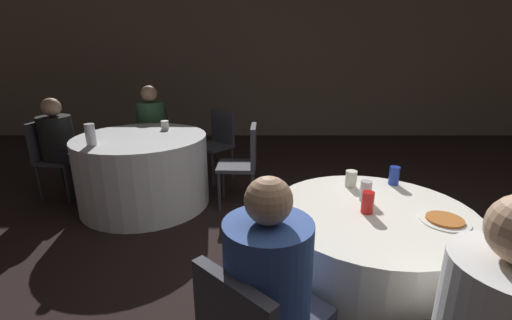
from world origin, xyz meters
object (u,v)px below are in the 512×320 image
at_px(chair_far_north, 153,134).
at_px(chair_far_east, 245,158).
at_px(person_blue_shirt, 278,309).
at_px(pizza_plate_near, 444,220).
at_px(table_far, 144,171).
at_px(bottle_far, 90,135).
at_px(chair_far_west, 52,152).
at_px(person_green_jacket, 151,130).
at_px(soda_can_red, 367,202).
at_px(table_near, 366,269).
at_px(soda_can_blue, 394,176).
at_px(person_black_shirt, 64,149).
at_px(chair_far_northeast, 218,138).
at_px(soda_can_silver, 365,191).

xyz_separation_m(chair_far_north, chair_far_east, (1.27, -1.10, 0.00)).
relative_size(person_blue_shirt, pizza_plate_near, 4.80).
relative_size(table_far, chair_far_north, 1.54).
relative_size(table_far, pizza_plate_near, 5.45).
bearing_deg(chair_far_east, pizza_plate_near, -147.33).
bearing_deg(bottle_far, chair_far_west, 142.81).
xyz_separation_m(chair_far_east, person_green_jacket, (-1.25, 0.95, 0.08)).
relative_size(person_blue_shirt, soda_can_red, 9.78).
relative_size(table_near, person_green_jacket, 0.94).
bearing_deg(person_green_jacket, person_blue_shirt, 104.25).
distance_m(person_green_jacket, pizza_plate_near, 3.64).
bearing_deg(soda_can_red, soda_can_blue, 53.78).
height_order(table_near, person_black_shirt, person_black_shirt).
relative_size(person_black_shirt, pizza_plate_near, 4.55).
distance_m(chair_far_west, chair_far_northeast, 1.89).
xyz_separation_m(person_blue_shirt, pizza_plate_near, (0.89, 0.46, 0.16)).
bearing_deg(soda_can_blue, person_black_shirt, 153.51).
relative_size(table_far, chair_far_east, 1.54).
height_order(table_far, chair_far_northeast, chair_far_northeast).
height_order(chair_far_north, soda_can_blue, soda_can_blue).
relative_size(person_black_shirt, person_blue_shirt, 0.95).
relative_size(table_near, chair_far_north, 1.27).
relative_size(table_far, chair_far_west, 1.54).
relative_size(chair_far_east, soda_can_red, 7.18).
distance_m(chair_far_west, pizza_plate_near, 3.85).
distance_m(soda_can_silver, soda_can_blue, 0.37).
height_order(chair_far_west, chair_far_north, same).
xyz_separation_m(chair_far_northeast, pizza_plate_near, (1.47, -2.68, 0.23)).
distance_m(person_blue_shirt, bottle_far, 2.56).
bearing_deg(chair_far_west, chair_far_northeast, 119.76).
relative_size(table_far, person_black_shirt, 1.20).
bearing_deg(person_black_shirt, person_green_jacket, 145.59).
distance_m(chair_far_north, chair_far_northeast, 0.93).
distance_m(table_far, person_black_shirt, 0.95).
xyz_separation_m(table_near, chair_far_northeast, (-1.14, 2.55, 0.15)).
bearing_deg(person_blue_shirt, soda_can_silver, 96.01).
bearing_deg(person_green_jacket, person_black_shirt, 35.25).
height_order(chair_far_west, chair_far_east, same).
bearing_deg(soda_can_silver, soda_can_blue, 44.09).
relative_size(chair_far_north, bottle_far, 4.27).
bearing_deg(soda_can_blue, pizza_plate_near, -82.46).
bearing_deg(soda_can_blue, table_near, -123.82).
xyz_separation_m(table_far, pizza_plate_near, (2.18, -1.86, 0.39)).
relative_size(person_black_shirt, person_green_jacket, 0.96).
height_order(chair_far_west, soda_can_red, soda_can_red).
xyz_separation_m(chair_far_west, chair_far_east, (2.15, -0.23, 0.00)).
height_order(person_blue_shirt, soda_can_red, person_blue_shirt).
height_order(pizza_plate_near, soda_can_red, soda_can_red).
height_order(soda_can_silver, bottle_far, bottle_far).
bearing_deg(table_far, soda_can_red, -44.18).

